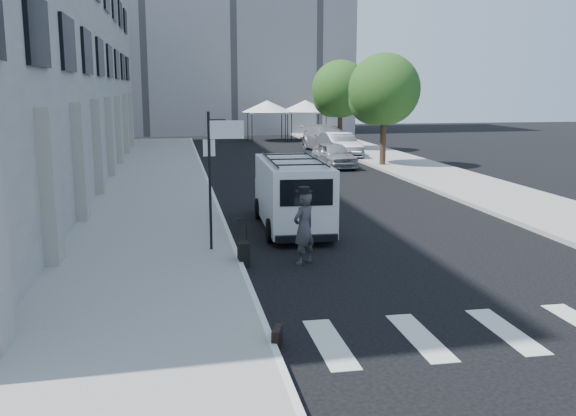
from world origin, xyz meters
name	(u,v)px	position (x,y,z in m)	size (l,w,h in m)	color
ground	(341,287)	(0.00, 0.00, 0.00)	(120.00, 120.00, 0.00)	black
sidewalk_left	(157,182)	(-4.25, 16.00, 0.07)	(4.50, 48.00, 0.15)	gray
sidewalk_right	(407,165)	(9.00, 20.00, 0.07)	(4.00, 56.00, 0.15)	gray
sign_pole	(219,152)	(-2.36, 3.20, 2.65)	(1.03, 0.07, 3.50)	black
tree_near	(382,92)	(7.50, 20.15, 3.97)	(3.80, 3.83, 6.03)	black
tree_far	(338,91)	(7.50, 29.15, 3.97)	(3.80, 3.83, 6.03)	black
tent_left	(267,107)	(4.00, 38.00, 2.71)	(4.00, 4.00, 3.20)	black
tent_right	(305,106)	(7.20, 38.50, 2.71)	(4.00, 4.00, 3.20)	black
businessman	(304,228)	(-0.43, 1.95, 0.89)	(0.65, 0.43, 1.78)	#39393B
briefcase	(277,338)	(-1.90, -3.00, 0.17)	(0.12, 0.44, 0.34)	black
suitcase	(244,254)	(-1.90, 2.01, 0.30)	(0.27, 0.41, 1.13)	black
cargo_van	(292,193)	(0.02, 6.00, 1.08)	(2.06, 5.48, 2.07)	silver
parked_car_a	(334,155)	(5.00, 20.32, 0.67)	(1.58, 3.94, 1.34)	#94959B
parked_car_b	(339,145)	(6.47, 24.87, 0.77)	(1.64, 4.70, 1.55)	slate
parked_car_c	(328,139)	(6.75, 28.91, 0.84)	(2.35, 5.79, 1.68)	#A2A4AA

